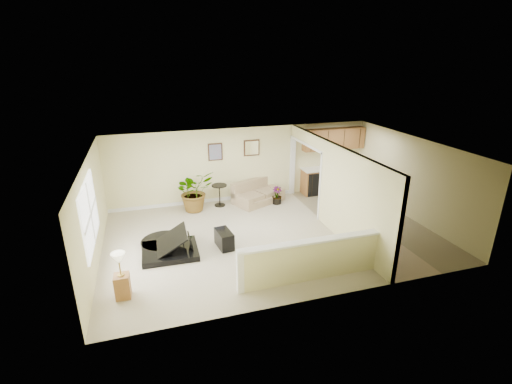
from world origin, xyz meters
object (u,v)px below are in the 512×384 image
object	(u,v)px
piano	(167,232)
palm_plant	(194,191)
lamp_stand	(121,279)
accent_table	(219,192)
small_plant	(277,196)
piano_bench	(224,239)
loveseat	(258,191)

from	to	relation	value
piano	palm_plant	bearing A→B (deg)	68.65
lamp_stand	accent_table	bearing A→B (deg)	55.75
small_plant	piano_bench	bearing A→B (deg)	-133.98
palm_plant	small_plant	world-z (taller)	palm_plant
accent_table	lamp_stand	distance (m)	5.23
piano	piano_bench	bearing A→B (deg)	-5.49
piano_bench	accent_table	world-z (taller)	accent_table
piano_bench	loveseat	world-z (taller)	loveseat
accent_table	palm_plant	size ratio (longest dim) A/B	0.50
piano	lamp_stand	distance (m)	1.98
accent_table	loveseat	bearing A→B (deg)	-0.43
palm_plant	loveseat	bearing A→B (deg)	3.36
piano	accent_table	distance (m)	3.26
piano	lamp_stand	size ratio (longest dim) A/B	1.65
piano_bench	palm_plant	xyz separation A→B (m)	(-0.38, 2.69, 0.42)
piano_bench	piano	bearing A→B (deg)	173.06
loveseat	piano_bench	bearing A→B (deg)	-146.53
loveseat	small_plant	size ratio (longest dim) A/B	3.40
piano	piano_bench	size ratio (longest dim) A/B	2.53
piano	lamp_stand	bearing A→B (deg)	-120.57
piano	palm_plant	world-z (taller)	palm_plant
loveseat	small_plant	world-z (taller)	loveseat
piano	accent_table	bearing A→B (deg)	55.86
piano_bench	loveseat	xyz separation A→B (m)	(1.80, 2.82, 0.14)
lamp_stand	loveseat	bearing A→B (deg)	45.25
loveseat	piano	bearing A→B (deg)	-164.69
palm_plant	piano_bench	bearing A→B (deg)	-82.05
piano	lamp_stand	world-z (taller)	piano
accent_table	small_plant	size ratio (longest dim) A/B	1.23
small_plant	palm_plant	bearing A→B (deg)	174.85
piano	lamp_stand	xyz separation A→B (m)	(-1.05, -1.67, -0.10)
palm_plant	lamp_stand	size ratio (longest dim) A/B	1.40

